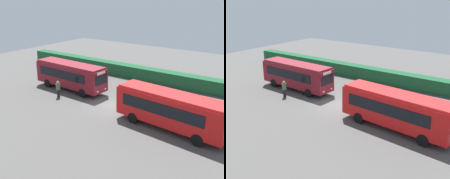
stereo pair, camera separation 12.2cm
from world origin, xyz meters
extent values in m
plane|color=#514F4C|center=(0.00, 0.00, 0.00)|extent=(64.00, 64.00, 0.00)
cube|color=maroon|center=(-6.77, 0.98, 1.79)|extent=(9.48, 2.69, 2.49)
cube|color=maroon|center=(-6.77, 0.98, 3.14)|extent=(9.19, 2.49, 0.20)
cube|color=black|center=(-7.03, 2.20, 2.09)|extent=(7.34, 0.27, 0.99)
cube|color=black|center=(-7.11, -0.22, 2.09)|extent=(7.34, 0.27, 0.99)
cube|color=black|center=(-2.05, 0.83, 2.09)|extent=(0.10, 1.96, 1.04)
cube|color=silver|center=(-2.05, 0.83, 2.86)|extent=(0.08, 1.31, 0.28)
cylinder|color=black|center=(-3.82, 1.98, 0.50)|extent=(1.01, 0.31, 1.00)
cylinder|color=black|center=(-3.89, -0.20, 0.50)|extent=(1.01, 0.31, 1.00)
cylinder|color=black|center=(-9.65, 2.17, 0.50)|extent=(1.01, 0.31, 1.00)
cylinder|color=black|center=(-9.72, -0.02, 0.50)|extent=(1.01, 0.31, 1.00)
sphere|color=silver|center=(-2.01, 1.49, 0.90)|extent=(0.22, 0.22, 0.22)
sphere|color=silver|center=(-2.06, 0.17, 0.90)|extent=(0.22, 0.22, 0.22)
cube|color=red|center=(7.29, -1.71, 1.81)|extent=(10.05, 3.26, 2.52)
cube|color=red|center=(7.29, -1.71, 3.17)|extent=(9.73, 3.05, 0.20)
cube|color=black|center=(7.10, -0.49, 2.11)|extent=(7.67, 0.75, 1.01)
cube|color=black|center=(6.88, -2.87, 2.11)|extent=(7.67, 0.75, 1.01)
cylinder|color=black|center=(10.43, -0.91, 0.50)|extent=(1.02, 0.37, 1.00)
cylinder|color=black|center=(10.24, -3.06, 0.50)|extent=(1.02, 0.37, 1.00)
cylinder|color=black|center=(4.34, -0.35, 0.50)|extent=(1.02, 0.37, 1.00)
cylinder|color=black|center=(4.14, -2.50, 0.50)|extent=(1.02, 0.37, 1.00)
cube|color=#334C8C|center=(-6.37, 4.37, 0.41)|extent=(0.40, 0.37, 0.82)
cube|color=silver|center=(-6.37, 4.37, 1.18)|extent=(0.56, 0.49, 0.72)
sphere|color=brown|center=(-6.37, 4.37, 1.65)|extent=(0.23, 0.23, 0.23)
cube|color=black|center=(-6.06, -1.77, 0.44)|extent=(0.33, 0.33, 0.87)
cube|color=#4C6B47|center=(-6.06, -1.77, 1.26)|extent=(0.41, 0.47, 0.77)
sphere|color=tan|center=(-6.06, -1.77, 1.76)|extent=(0.24, 0.24, 0.24)
cube|color=olive|center=(10.25, 0.13, 0.40)|extent=(0.33, 0.32, 0.80)
cube|color=#334C8C|center=(10.25, 0.13, 1.14)|extent=(0.48, 0.39, 0.70)
sphere|color=beige|center=(10.25, 0.13, 1.60)|extent=(0.22, 0.22, 0.22)
cube|color=#1B512D|center=(0.00, 9.54, 0.83)|extent=(44.00, 1.62, 1.67)
cone|color=orange|center=(-12.11, 7.07, 0.30)|extent=(0.36, 0.36, 0.60)
camera|label=1|loc=(16.44, -22.57, 11.22)|focal=46.30mm
camera|label=2|loc=(16.54, -22.49, 11.22)|focal=46.30mm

